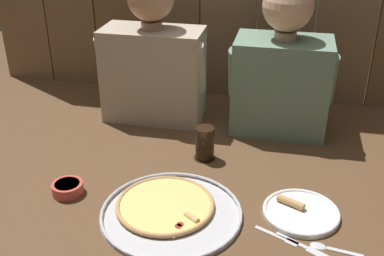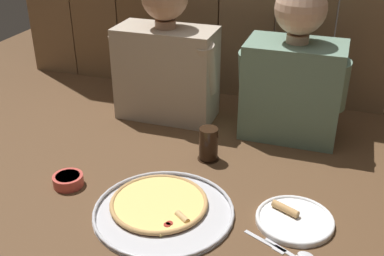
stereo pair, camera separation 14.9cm
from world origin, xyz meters
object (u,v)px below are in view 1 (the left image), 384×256
Objects in this scene: dipping_bowl at (68,188)px; diner_left at (153,56)px; dinner_plate at (301,212)px; pizza_tray at (169,209)px; drinking_glass at (205,143)px; diner_right at (283,65)px.

dipping_bowl is 0.64m from diner_left.
diner_left reaches higher than dinner_plate.
pizza_tray is at bearing -169.49° from dinner_plate.
drinking_glass is (-0.34, 0.26, 0.05)m from dinner_plate.
pizza_tray is 0.34m from dipping_bowl.
diner_left is at bearing 78.77° from dipping_bowl.
pizza_tray is 0.72× the size of diner_right.
diner_right is at bearing 43.40° from dipping_bowl.
dinner_plate is at bearing 10.51° from pizza_tray.
diner_left is 0.50m from diner_right.
diner_left is at bearing 138.00° from dinner_plate.
diner_left is (-0.60, 0.54, 0.26)m from dinner_plate.
dinner_plate is 0.38× the size of diner_left.
dinner_plate is 0.61m from diner_right.
diner_right reaches higher than dipping_bowl.
drinking_glass is at bearing -47.04° from diner_left.
dinner_plate is 2.31× the size of dipping_bowl.
diner_right is (0.62, 0.58, 0.24)m from dipping_bowl.
pizza_tray is 0.72m from diner_right.
diner_right is (0.50, 0.00, -0.00)m from diner_left.
diner_right is at bearing 0.02° from diner_left.
dinner_plate is 0.39× the size of diner_right.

